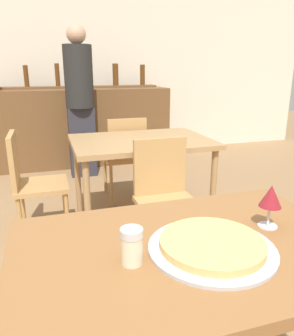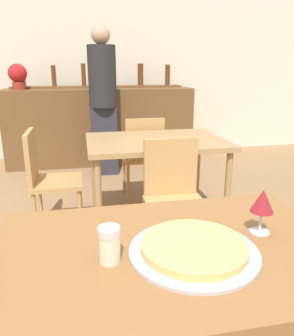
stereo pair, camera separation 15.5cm
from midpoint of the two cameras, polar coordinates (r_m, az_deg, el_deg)
The scene contains 12 objects.
wall_back at distance 5.22m, azimuth -14.21°, elevation 17.27°, with size 8.00×0.05×2.80m.
dining_table_near at distance 1.14m, azimuth 3.07°, elevation -17.27°, with size 1.14×0.74×0.78m.
dining_table_far at distance 2.73m, azimuth -2.67°, elevation 3.29°, with size 1.13×0.81×0.77m.
bar_counter at distance 4.78m, azimuth -13.07°, elevation 6.93°, with size 2.60×0.56×1.06m.
bar_back_shelf at distance 4.86m, azimuth -13.14°, elevation 14.15°, with size 2.39×0.24×0.33m.
chair_far_side_front at distance 2.25m, azimuth 1.13°, elevation -4.35°, with size 0.40×0.40×0.87m.
chair_far_side_back at distance 3.32m, azimuth -5.16°, elevation 2.63°, with size 0.40×0.40×0.87m.
chair_far_side_left at distance 2.71m, azimuth -21.19°, elevation -1.84°, with size 0.40×0.40×0.87m.
pizza_tray at distance 1.07m, azimuth 7.08°, elevation -13.36°, with size 0.40×0.40×0.04m.
cheese_shaker at distance 0.98m, azimuth -7.31°, elevation -13.42°, with size 0.07×0.07×0.11m.
person_standing at distance 4.15m, azimuth -12.70°, elevation 11.94°, with size 0.34×0.34×1.82m.
wine_glass at distance 1.22m, azimuth 17.40°, elevation -4.98°, with size 0.08×0.08×0.16m.
Camera 1 is at (-0.41, -0.86, 1.33)m, focal length 35.00 mm.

